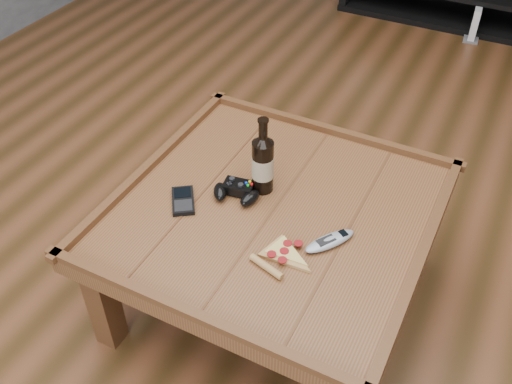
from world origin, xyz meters
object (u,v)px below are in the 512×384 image
at_px(game_controller, 236,192).
at_px(remote_control, 330,241).
at_px(coffee_table, 273,222).
at_px(pizza_slice, 282,255).
at_px(game_console, 475,25).
at_px(beer_bottle, 263,162).
at_px(smartphone, 183,201).

height_order(game_controller, remote_control, game_controller).
xyz_separation_m(coffee_table, pizza_slice, (0.11, -0.18, 0.07)).
height_order(pizza_slice, remote_control, remote_control).
bearing_deg(coffee_table, game_console, 84.45).
bearing_deg(beer_bottle, smartphone, -137.89).
bearing_deg(game_console, pizza_slice, -99.15).
height_order(coffee_table, beer_bottle, beer_bottle).
bearing_deg(smartphone, beer_bottle, 7.36).
bearing_deg(coffee_table, remote_control, -16.40).
height_order(remote_control, game_console, remote_control).
relative_size(beer_bottle, remote_control, 1.60).
height_order(smartphone, game_console, smartphone).
xyz_separation_m(coffee_table, game_controller, (-0.14, -0.00, 0.08)).
bearing_deg(beer_bottle, coffee_table, -43.24).
bearing_deg(remote_control, pizza_slice, -99.94).
distance_m(coffee_table, pizza_slice, 0.22).
xyz_separation_m(game_controller, smartphone, (-0.14, -0.11, -0.01)).
bearing_deg(game_controller, game_console, 72.34).
relative_size(pizza_slice, remote_control, 1.37).
bearing_deg(game_console, remote_control, -96.88).
distance_m(beer_bottle, game_controller, 0.13).
relative_size(coffee_table, game_console, 4.87).
height_order(beer_bottle, remote_control, beer_bottle).
xyz_separation_m(beer_bottle, remote_control, (0.30, -0.14, -0.10)).
height_order(beer_bottle, game_controller, beer_bottle).
relative_size(game_controller, pizza_slice, 0.73).
bearing_deg(game_console, beer_bottle, -103.85).
relative_size(beer_bottle, pizza_slice, 1.17).
relative_size(pizza_slice, smartphone, 1.62).
distance_m(pizza_slice, game_console, 2.72).
bearing_deg(smartphone, pizza_slice, -44.81).
height_order(game_controller, smartphone, game_controller).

